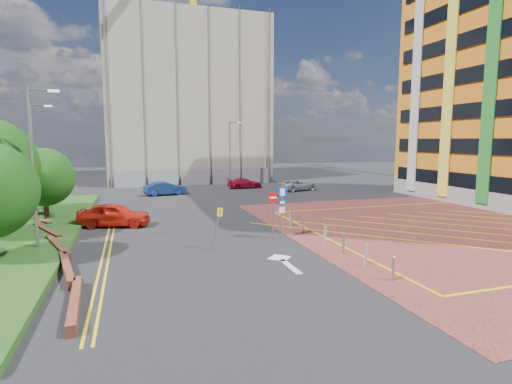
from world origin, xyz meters
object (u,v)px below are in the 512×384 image
sign_cluster (279,206)px  car_red_left (114,215)px  lamp_left_near (33,162)px  car_red_back (245,183)px  car_blue_back (165,188)px  tree_c (44,177)px  warning_sign (217,223)px  tree_d (6,166)px  lamp_back (231,151)px  lamp_left_far (34,155)px  car_silver_back (298,185)px

sign_cluster → car_red_left: (-9.26, 6.44, -1.16)m
lamp_left_near → car_red_left: (3.45, 5.42, -3.87)m
lamp_left_near → car_red_left: bearing=57.5°
car_red_back → car_blue_back: bearing=108.2°
tree_c → car_blue_back: size_ratio=1.13×
lamp_left_near → warning_sign: bearing=-14.1°
warning_sign → car_blue_back: size_ratio=0.52×
tree_c → lamp_left_near: lamp_left_near is taller
tree_d → car_red_back: (21.59, 12.17, -3.27)m
car_red_left → car_blue_back: car_red_left is taller
tree_d → lamp_back: (20.58, 15.00, 0.49)m
lamp_back → sign_cluster: (-3.78, -27.02, -2.41)m
lamp_left_near → car_red_back: bearing=52.9°
car_red_back → lamp_left_far: bearing=123.0°
tree_c → car_silver_back: (23.74, 11.25, -2.58)m
car_red_left → lamp_back: bearing=-17.8°
car_red_left → car_blue_back: (4.51, 14.43, -0.08)m
car_blue_back → car_red_back: 10.11m
lamp_back → car_blue_back: (-8.54, -6.15, -3.65)m
lamp_left_near → warning_sign: size_ratio=3.55×
sign_cluster → car_blue_back: bearing=102.8°
car_red_left → car_silver_back: (19.20, 13.82, -0.18)m
car_red_left → car_red_back: car_red_left is taller
tree_c → car_red_back: tree_c is taller
tree_c → car_blue_back: tree_c is taller
tree_d → car_red_back: size_ratio=1.47×
tree_c → car_red_back: (18.59, 15.17, -2.59)m
lamp_left_near → sign_cluster: size_ratio=2.50×
sign_cluster → car_red_back: sign_cluster is taller
lamp_left_far → warning_sign: lamp_left_far is taller
tree_c → car_silver_back: bearing=25.4°
tree_d → sign_cluster: 20.74m
lamp_left_far → car_silver_back: size_ratio=1.80×
tree_d → car_blue_back: tree_d is taller
sign_cluster → car_red_back: (4.79, 24.19, -1.35)m
tree_d → lamp_back: size_ratio=0.76×
lamp_left_far → lamp_back: bearing=40.9°
lamp_left_near → car_silver_back: size_ratio=1.80×
lamp_left_near → tree_d: bearing=110.3°
tree_d → lamp_left_far: bearing=-25.7°
lamp_left_far → car_silver_back: bearing=20.6°
car_blue_back → lamp_left_near: bearing=147.4°
lamp_left_near → car_silver_back: lamp_left_near is taller
car_red_left → car_red_back: 22.64m
tree_c → lamp_back: lamp_back is taller
lamp_back → car_red_back: bearing=-70.3°
lamp_back → tree_d: bearing=-143.9°
lamp_left_far → car_blue_back: 14.56m
lamp_left_far → car_blue_back: (9.96, 9.85, -3.95)m
car_silver_back → car_blue_back: bearing=71.2°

